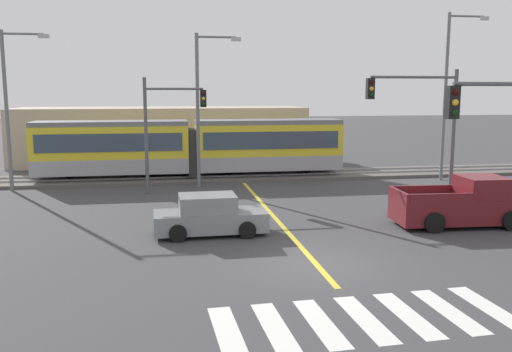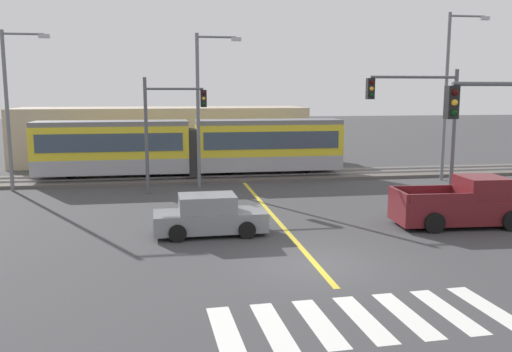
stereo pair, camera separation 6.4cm
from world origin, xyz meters
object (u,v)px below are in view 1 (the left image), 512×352
at_px(traffic_light_mid_right, 425,117).
at_px(light_rail_tram, 192,146).
at_px(sedan_crossing, 210,216).
at_px(street_lamp_west, 11,100).
at_px(pickup_truck, 465,205).
at_px(street_lamp_centre, 202,100).
at_px(traffic_light_far_left, 166,119).
at_px(street_lamp_east, 449,87).

bearing_deg(traffic_light_mid_right, light_rail_tram, 132.36).
bearing_deg(sedan_crossing, traffic_light_mid_right, 14.93).
bearing_deg(sedan_crossing, street_lamp_west, 131.51).
height_order(light_rail_tram, pickup_truck, light_rail_tram).
xyz_separation_m(sedan_crossing, street_lamp_centre, (0.51, 10.45, 4.16)).
height_order(traffic_light_far_left, traffic_light_mid_right, traffic_light_mid_right).
bearing_deg(traffic_light_far_left, street_lamp_centre, 39.43).
xyz_separation_m(traffic_light_mid_right, street_lamp_west, (-19.39, 8.21, 0.64)).
xyz_separation_m(sedan_crossing, traffic_light_mid_right, (9.81, 2.62, 3.53)).
distance_m(sedan_crossing, street_lamp_east, 19.04).
xyz_separation_m(street_lamp_centre, street_lamp_east, (14.69, -0.08, 0.74)).
bearing_deg(pickup_truck, sedan_crossing, 178.10).
height_order(traffic_light_far_left, street_lamp_east, street_lamp_east).
bearing_deg(street_lamp_east, sedan_crossing, -145.70).
bearing_deg(pickup_truck, street_lamp_east, 64.94).
relative_size(traffic_light_mid_right, street_lamp_centre, 0.74).
relative_size(light_rail_tram, street_lamp_east, 1.87).
bearing_deg(traffic_light_mid_right, sedan_crossing, -165.07).
relative_size(sedan_crossing, street_lamp_west, 0.50).
xyz_separation_m(sedan_crossing, street_lamp_west, (-9.58, 10.83, 4.17)).
height_order(light_rail_tram, street_lamp_east, street_lamp_east).
relative_size(traffic_light_far_left, street_lamp_west, 0.71).
height_order(light_rail_tram, traffic_light_mid_right, traffic_light_mid_right).
xyz_separation_m(pickup_truck, street_lamp_east, (5.01, 10.71, 4.75)).
relative_size(pickup_truck, street_lamp_east, 0.56).
xyz_separation_m(traffic_light_far_left, street_lamp_centre, (1.99, 1.64, 0.95)).
bearing_deg(sedan_crossing, traffic_light_far_left, 99.53).
relative_size(traffic_light_far_left, street_lamp_east, 0.61).
bearing_deg(street_lamp_west, traffic_light_far_left, -13.92).
distance_m(light_rail_tram, street_lamp_west, 10.33).
relative_size(traffic_light_mid_right, street_lamp_east, 0.64).
bearing_deg(pickup_truck, traffic_light_mid_right, 97.49).
relative_size(light_rail_tram, street_lamp_west, 2.17).
xyz_separation_m(sedan_crossing, traffic_light_far_left, (-1.48, 8.82, 3.21)).
distance_m(pickup_truck, street_lamp_centre, 15.05).
bearing_deg(sedan_crossing, light_rail_tram, 89.84).
distance_m(sedan_crossing, traffic_light_mid_right, 10.75).
height_order(light_rail_tram, street_lamp_centre, street_lamp_centre).
bearing_deg(traffic_light_mid_right, traffic_light_far_left, 151.21).
bearing_deg(street_lamp_centre, light_rail_tram, 99.37).
bearing_deg(street_lamp_east, street_lamp_centre, 179.67).
relative_size(street_lamp_west, street_lamp_east, 0.86).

